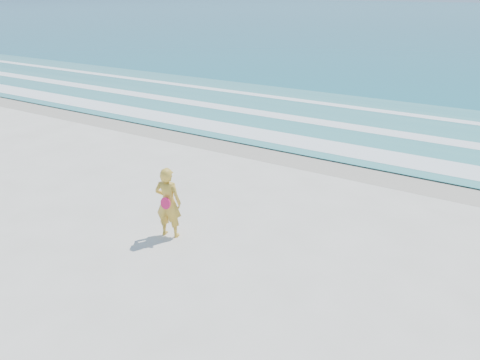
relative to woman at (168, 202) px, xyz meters
The scene contains 7 objects.
ground 2.54m from the woman, 76.32° to the right, with size 400.00×400.00×0.00m, color silver.
wet_sand 6.74m from the woman, 85.13° to the left, with size 400.00×2.40×0.00m, color #B2A893.
shallow 11.71m from the woman, 87.21° to the left, with size 400.00×10.00×0.01m, color #59B7AD.
foam_near 8.03m from the woman, 85.92° to the left, with size 400.00×1.40×0.01m, color white.
foam_mid 10.91m from the woman, 87.01° to the left, with size 400.00×0.90×0.01m, color white.
foam_far 14.20m from the woman, 87.71° to the left, with size 400.00×0.60×0.01m, color white.
woman is the anchor object (origin of this frame).
Camera 1 is at (5.89, -4.92, 5.35)m, focal length 35.00 mm.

